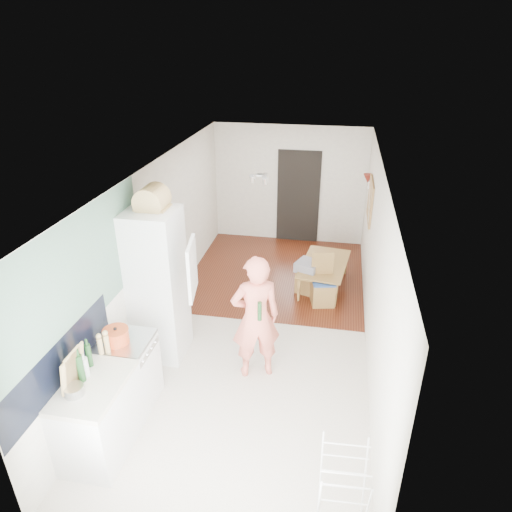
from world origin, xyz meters
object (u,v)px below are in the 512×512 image
(dining_chair, at_px, (323,281))
(drying_rack, at_px, (343,490))
(person, at_px, (256,308))
(dining_table, at_px, (325,277))
(stool, at_px, (307,281))

(dining_chair, xyz_separation_m, drying_rack, (0.37, -3.83, -0.02))
(person, bearing_deg, dining_table, -128.46)
(drying_rack, bearing_deg, person, 117.91)
(stool, height_order, drying_rack, drying_rack)
(dining_table, xyz_separation_m, dining_chair, (-0.01, -0.57, 0.23))
(person, distance_m, stool, 2.46)
(person, height_order, dining_table, person)
(person, bearing_deg, dining_chair, -132.96)
(drying_rack, bearing_deg, stool, 95.61)
(person, height_order, dining_chair, person)
(person, height_order, stool, person)
(dining_table, distance_m, dining_chair, 0.61)
(dining_chair, height_order, drying_rack, dining_chair)
(person, xyz_separation_m, drying_rack, (1.16, -1.91, -0.61))
(dining_table, distance_m, drying_rack, 4.42)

